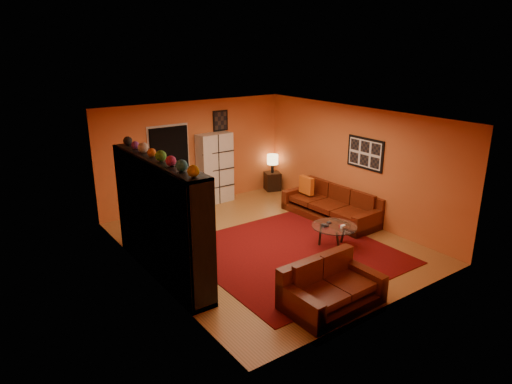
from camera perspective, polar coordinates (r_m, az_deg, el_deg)
floor at (r=9.46m, az=1.30°, el=-6.31°), size 6.00×6.00×0.00m
ceiling at (r=8.71m, az=1.43°, el=9.44°), size 6.00×6.00×0.00m
wall_back at (r=11.47m, az=-7.66°, el=4.79°), size 6.00×0.00×6.00m
wall_front at (r=6.98m, az=16.29°, el=-4.67°), size 6.00×0.00×6.00m
wall_left at (r=7.84m, az=-13.46°, el=-1.87°), size 0.00×6.00×6.00m
wall_right at (r=10.63m, az=12.25°, el=3.48°), size 0.00×6.00×6.00m
rug at (r=9.02m, az=4.49°, el=-7.61°), size 3.60×3.60×0.01m
doorway at (r=11.20m, az=-10.66°, el=2.84°), size 0.95×0.10×2.04m
wall_art_right at (r=10.36m, az=13.50°, el=4.71°), size 0.03×1.00×0.70m
wall_art_back at (r=11.66m, az=-4.48°, el=8.88°), size 0.42×0.03×0.52m
entertainment_unit at (r=8.01m, az=-11.85°, el=-3.24°), size 0.45×3.00×2.10m
tv at (r=8.07m, az=-11.56°, el=-3.51°), size 0.94×0.12×0.54m
sofa at (r=10.84m, az=9.70°, el=-1.72°), size 1.08×2.44×0.85m
loveseat at (r=7.36m, az=9.05°, el=-11.68°), size 1.57×0.97×0.85m
throw_pillow at (r=11.12m, az=6.33°, el=0.84°), size 0.12×0.42×0.42m
coffee_table at (r=9.22m, az=9.77°, el=-4.48°), size 0.90×0.90×0.45m
storage_cabinet at (r=11.61m, az=-5.14°, el=2.97°), size 0.91×0.44×1.79m
bowl_chair at (r=10.05m, az=-12.13°, el=-3.34°), size 0.70×0.70×0.57m
side_table at (r=12.71m, az=2.06°, el=1.36°), size 0.51×0.51×0.50m
table_lamp at (r=12.54m, az=2.09°, el=4.03°), size 0.30×0.30×0.51m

